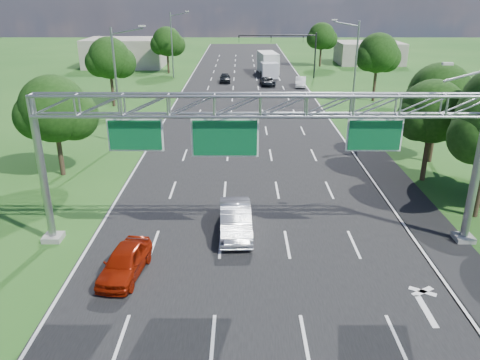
{
  "coord_description": "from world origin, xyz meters",
  "views": [
    {
      "loc": [
        -0.71,
        -10.62,
        12.58
      ],
      "look_at": [
        -0.75,
        12.36,
        3.41
      ],
      "focal_mm": 35.0,
      "sensor_mm": 36.0,
      "label": 1
    }
  ],
  "objects_px": {
    "sign_gantry": "(262,117)",
    "red_coupe": "(125,262)",
    "silver_sedan": "(236,220)",
    "box_truck": "(268,64)",
    "traffic_signal": "(293,45)"
  },
  "relations": [
    {
      "from": "box_truck",
      "to": "sign_gantry",
      "type": "bearing_deg",
      "value": -100.88
    },
    {
      "from": "silver_sedan",
      "to": "red_coupe",
      "type": "bearing_deg",
      "value": -143.23
    },
    {
      "from": "traffic_signal",
      "to": "silver_sedan",
      "type": "height_order",
      "value": "traffic_signal"
    },
    {
      "from": "sign_gantry",
      "to": "silver_sedan",
      "type": "height_order",
      "value": "sign_gantry"
    },
    {
      "from": "traffic_signal",
      "to": "sign_gantry",
      "type": "bearing_deg",
      "value": -97.68
    },
    {
      "from": "traffic_signal",
      "to": "red_coupe",
      "type": "distance_m",
      "value": 58.23
    },
    {
      "from": "silver_sedan",
      "to": "box_truck",
      "type": "relative_size",
      "value": 0.52
    },
    {
      "from": "sign_gantry",
      "to": "red_coupe",
      "type": "relative_size",
      "value": 5.61
    },
    {
      "from": "red_coupe",
      "to": "silver_sedan",
      "type": "height_order",
      "value": "silver_sedan"
    },
    {
      "from": "sign_gantry",
      "to": "silver_sedan",
      "type": "distance_m",
      "value": 6.28
    },
    {
      "from": "red_coupe",
      "to": "box_truck",
      "type": "height_order",
      "value": "box_truck"
    },
    {
      "from": "traffic_signal",
      "to": "red_coupe",
      "type": "xyz_separation_m",
      "value": [
        -13.71,
        -56.42,
        -4.45
      ]
    },
    {
      "from": "sign_gantry",
      "to": "traffic_signal",
      "type": "bearing_deg",
      "value": 82.32
    },
    {
      "from": "sign_gantry",
      "to": "traffic_signal",
      "type": "height_order",
      "value": "sign_gantry"
    },
    {
      "from": "red_coupe",
      "to": "box_truck",
      "type": "xyz_separation_m",
      "value": [
        10.09,
        60.19,
        0.96
      ]
    }
  ]
}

